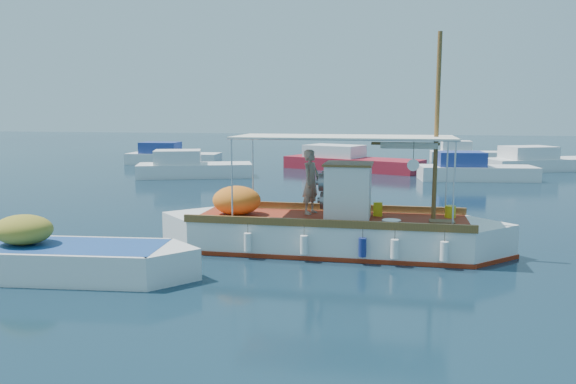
# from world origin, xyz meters

# --- Properties ---
(ground) EXTENTS (160.00, 160.00, 0.00)m
(ground) POSITION_xyz_m (0.00, 0.00, 0.00)
(ground) COLOR black
(ground) RESTS_ON ground
(fishing_caique) EXTENTS (9.98, 2.84, 6.09)m
(fishing_caique) POSITION_xyz_m (-0.02, 0.61, 0.54)
(fishing_caique) COLOR white
(fishing_caique) RESTS_ON ground
(dinghy) EXTENTS (6.79, 2.40, 1.66)m
(dinghy) POSITION_xyz_m (-5.94, -3.20, 0.35)
(dinghy) COLOR white
(dinghy) RESTS_ON ground
(bg_boat_nw) EXTENTS (7.01, 4.41, 1.80)m
(bg_boat_nw) POSITION_xyz_m (-10.15, 16.34, 0.49)
(bg_boat_nw) COLOR silver
(bg_boat_nw) RESTS_ON ground
(bg_boat_n) EXTENTS (9.51, 6.04, 1.80)m
(bg_boat_n) POSITION_xyz_m (-1.49, 22.42, 0.49)
(bg_boat_n) COLOR maroon
(bg_boat_n) RESTS_ON ground
(bg_boat_ne) EXTENTS (6.56, 3.01, 1.80)m
(bg_boat_ne) POSITION_xyz_m (5.93, 18.09, 0.49)
(bg_boat_ne) COLOR silver
(bg_boat_ne) RESTS_ON ground
(bg_boat_e) EXTENTS (8.09, 5.46, 1.80)m
(bg_boat_e) POSITION_xyz_m (10.83, 24.35, 0.49)
(bg_boat_e) COLOR silver
(bg_boat_e) RESTS_ON ground
(bg_boat_far_w) EXTENTS (6.85, 2.80, 1.80)m
(bg_boat_far_w) POSITION_xyz_m (-14.65, 23.88, 0.49)
(bg_boat_far_w) COLOR silver
(bg_boat_far_w) RESTS_ON ground
(bg_boat_far_n) EXTENTS (5.42, 2.18, 1.80)m
(bg_boat_far_n) POSITION_xyz_m (6.67, 30.08, 0.49)
(bg_boat_far_n) COLOR silver
(bg_boat_far_n) RESTS_ON ground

